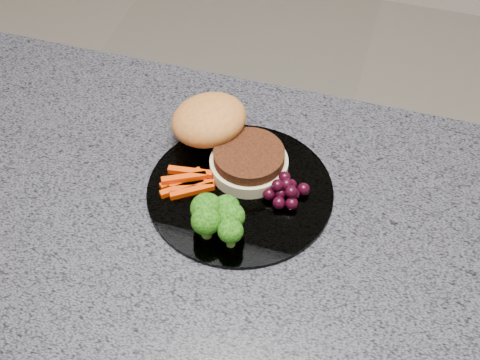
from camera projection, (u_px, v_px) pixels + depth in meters
The scene contains 6 objects.
countertop at pixel (264, 244), 0.90m from camera, with size 1.20×0.60×0.04m, color #52515C.
plate at pixel (240, 191), 0.93m from camera, with size 0.26×0.26×0.01m, color white.
burger at pixel (223, 136), 0.96m from camera, with size 0.22×0.19×0.06m.
carrot_sticks at pixel (187, 181), 0.93m from camera, with size 0.08×0.07×0.02m.
broccoli at pixel (218, 216), 0.86m from camera, with size 0.08×0.07×0.05m.
grape_bunch at pixel (284, 190), 0.91m from camera, with size 0.06×0.06×0.03m.
Camera 1 is at (0.12, -0.52, 1.61)m, focal length 50.00 mm.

